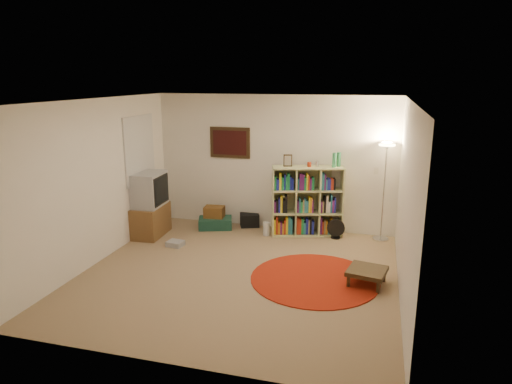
% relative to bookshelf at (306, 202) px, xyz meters
% --- Properties ---
extents(room, '(4.54, 4.54, 2.54)m').
position_rel_bookshelf_xyz_m(room, '(-0.72, -1.93, 0.65)').
color(room, '#907554').
rests_on(room, ground).
extents(bookshelf, '(1.31, 0.68, 1.52)m').
position_rel_bookshelf_xyz_m(bookshelf, '(0.00, 0.00, 0.00)').
color(bookshelf, '#BDC382').
rests_on(bookshelf, ground).
extents(floor_lamp, '(0.40, 0.40, 1.75)m').
position_rel_bookshelf_xyz_m(floor_lamp, '(1.34, 0.06, 0.84)').
color(floor_lamp, silver).
rests_on(floor_lamp, ground).
extents(floor_fan, '(0.32, 0.19, 0.36)m').
position_rel_bookshelf_xyz_m(floor_fan, '(0.56, -0.09, -0.43)').
color(floor_fan, black).
rests_on(floor_fan, ground).
extents(tv_stand, '(0.60, 0.82, 1.16)m').
position_rel_bookshelf_xyz_m(tv_stand, '(-2.75, -0.77, -0.05)').
color(tv_stand, brown).
rests_on(tv_stand, ground).
extents(dvd_box, '(0.29, 0.25, 0.09)m').
position_rel_bookshelf_xyz_m(dvd_box, '(-2.05, -1.18, -0.57)').
color(dvd_box, '#A6A7AB').
rests_on(dvd_box, ground).
extents(suitcase, '(0.72, 0.58, 0.20)m').
position_rel_bookshelf_xyz_m(suitcase, '(-1.71, -0.10, -0.51)').
color(suitcase, '#163C31').
rests_on(suitcase, ground).
extents(wicker_basket, '(0.39, 0.29, 0.21)m').
position_rel_bookshelf_xyz_m(wicker_basket, '(-1.75, -0.05, -0.31)').
color(wicker_basket, brown).
rests_on(wicker_basket, suitcase).
extents(duffel_bag, '(0.43, 0.40, 0.24)m').
position_rel_bookshelf_xyz_m(duffel_bag, '(-1.12, 0.19, -0.49)').
color(duffel_bag, black).
rests_on(duffel_bag, ground).
extents(paper_towel, '(0.14, 0.14, 0.25)m').
position_rel_bookshelf_xyz_m(paper_towel, '(-0.67, -0.25, -0.49)').
color(paper_towel, white).
rests_on(paper_towel, ground).
extents(red_rug, '(1.83, 1.83, 0.02)m').
position_rel_bookshelf_xyz_m(red_rug, '(0.44, -1.87, -0.60)').
color(red_rug, maroon).
rests_on(red_rug, ground).
extents(side_table, '(0.59, 0.59, 0.23)m').
position_rel_bookshelf_xyz_m(side_table, '(1.16, -1.85, -0.42)').
color(side_table, black).
rests_on(side_table, ground).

